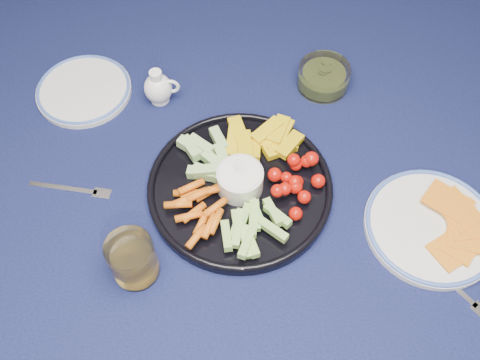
{
  "coord_description": "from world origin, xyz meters",
  "views": [
    {
      "loc": [
        -0.03,
        -0.54,
        1.56
      ],
      "look_at": [
        -0.02,
        -0.04,
        0.78
      ],
      "focal_mm": 40.0,
      "sensor_mm": 36.0,
      "label": 1
    }
  ],
  "objects_px": {
    "side_plate_extra": "(84,90)",
    "cheese_plate": "(432,225)",
    "dining_table": "(252,196)",
    "pickle_bowl": "(323,78)",
    "juice_tumbler": "(133,261)",
    "creamer_pitcher": "(159,88)",
    "crudite_platter": "(239,185)"
  },
  "relations": [
    {
      "from": "pickle_bowl",
      "to": "cheese_plate",
      "type": "xyz_separation_m",
      "value": [
        0.15,
        -0.33,
        -0.01
      ]
    },
    {
      "from": "juice_tumbler",
      "to": "cheese_plate",
      "type": "bearing_deg",
      "value": 8.1
    },
    {
      "from": "dining_table",
      "to": "crudite_platter",
      "type": "height_order",
      "value": "crudite_platter"
    },
    {
      "from": "pickle_bowl",
      "to": "juice_tumbler",
      "type": "bearing_deg",
      "value": -130.32
    },
    {
      "from": "dining_table",
      "to": "side_plate_extra",
      "type": "distance_m",
      "value": 0.4
    },
    {
      "from": "cheese_plate",
      "to": "side_plate_extra",
      "type": "bearing_deg",
      "value": 153.42
    },
    {
      "from": "cheese_plate",
      "to": "side_plate_extra",
      "type": "xyz_separation_m",
      "value": [
        -0.63,
        0.32,
        -0.0
      ]
    },
    {
      "from": "dining_table",
      "to": "pickle_bowl",
      "type": "bearing_deg",
      "value": 54.8
    },
    {
      "from": "crudite_platter",
      "to": "pickle_bowl",
      "type": "xyz_separation_m",
      "value": [
        0.17,
        0.25,
        0.0
      ]
    },
    {
      "from": "crudite_platter",
      "to": "creamer_pitcher",
      "type": "distance_m",
      "value": 0.27
    },
    {
      "from": "pickle_bowl",
      "to": "juice_tumbler",
      "type": "relative_size",
      "value": 1.17
    },
    {
      "from": "creamer_pitcher",
      "to": "cheese_plate",
      "type": "distance_m",
      "value": 0.56
    },
    {
      "from": "dining_table",
      "to": "side_plate_extra",
      "type": "relative_size",
      "value": 8.81
    },
    {
      "from": "dining_table",
      "to": "juice_tumbler",
      "type": "distance_m",
      "value": 0.3
    },
    {
      "from": "dining_table",
      "to": "pickle_bowl",
      "type": "height_order",
      "value": "pickle_bowl"
    },
    {
      "from": "side_plate_extra",
      "to": "cheese_plate",
      "type": "bearing_deg",
      "value": -26.58
    },
    {
      "from": "dining_table",
      "to": "side_plate_extra",
      "type": "height_order",
      "value": "side_plate_extra"
    },
    {
      "from": "dining_table",
      "to": "cheese_plate",
      "type": "height_order",
      "value": "cheese_plate"
    },
    {
      "from": "dining_table",
      "to": "cheese_plate",
      "type": "bearing_deg",
      "value": -22.21
    },
    {
      "from": "creamer_pitcher",
      "to": "side_plate_extra",
      "type": "distance_m",
      "value": 0.16
    },
    {
      "from": "creamer_pitcher",
      "to": "dining_table",
      "type": "bearing_deg",
      "value": -44.17
    },
    {
      "from": "crudite_platter",
      "to": "side_plate_extra",
      "type": "xyz_separation_m",
      "value": [
        -0.31,
        0.24,
        -0.01
      ]
    },
    {
      "from": "crudite_platter",
      "to": "cheese_plate",
      "type": "xyz_separation_m",
      "value": [
        0.33,
        -0.08,
        -0.01
      ]
    },
    {
      "from": "creamer_pitcher",
      "to": "pickle_bowl",
      "type": "relative_size",
      "value": 0.74
    },
    {
      "from": "side_plate_extra",
      "to": "creamer_pitcher",
      "type": "bearing_deg",
      "value": -7.48
    },
    {
      "from": "pickle_bowl",
      "to": "side_plate_extra",
      "type": "xyz_separation_m",
      "value": [
        -0.48,
        -0.01,
        -0.01
      ]
    },
    {
      "from": "cheese_plate",
      "to": "pickle_bowl",
      "type": "bearing_deg",
      "value": 114.77
    },
    {
      "from": "pickle_bowl",
      "to": "side_plate_extra",
      "type": "relative_size",
      "value": 0.55
    },
    {
      "from": "dining_table",
      "to": "pickle_bowl",
      "type": "distance_m",
      "value": 0.28
    },
    {
      "from": "crudite_platter",
      "to": "dining_table",
      "type": "bearing_deg",
      "value": 58.26
    },
    {
      "from": "side_plate_extra",
      "to": "pickle_bowl",
      "type": "bearing_deg",
      "value": 1.61
    },
    {
      "from": "dining_table",
      "to": "creamer_pitcher",
      "type": "xyz_separation_m",
      "value": [
        -0.18,
        0.17,
        0.12
      ]
    }
  ]
}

